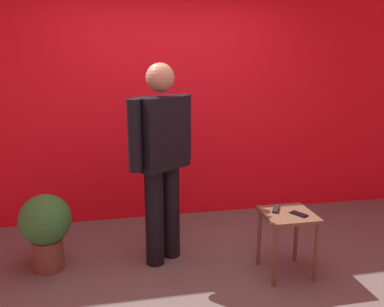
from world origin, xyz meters
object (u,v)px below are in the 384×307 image
object	(u,v)px
standing_person	(162,155)
cell_phone	(299,214)
potted_plant	(46,226)
tv_remote	(276,209)
side_table	(288,225)

from	to	relation	value
standing_person	cell_phone	world-z (taller)	standing_person
potted_plant	tv_remote	bearing A→B (deg)	-11.20
cell_phone	potted_plant	xyz separation A→B (m)	(-2.09, 0.52, -0.15)
cell_phone	potted_plant	size ratio (longest dim) A/B	0.21
standing_person	side_table	xyz separation A→B (m)	(1.01, -0.44, -0.55)
standing_person	potted_plant	bearing A→B (deg)	178.55
standing_person	cell_phone	xyz separation A→B (m)	(1.08, -0.50, -0.44)
cell_phone	tv_remote	bearing A→B (deg)	108.37
potted_plant	cell_phone	bearing A→B (deg)	-13.97
standing_person	cell_phone	distance (m)	1.27
tv_remote	cell_phone	bearing A→B (deg)	-13.98
side_table	cell_phone	xyz separation A→B (m)	(0.07, -0.05, 0.11)
cell_phone	potted_plant	world-z (taller)	potted_plant
standing_person	side_table	distance (m)	1.23
side_table	cell_phone	distance (m)	0.14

